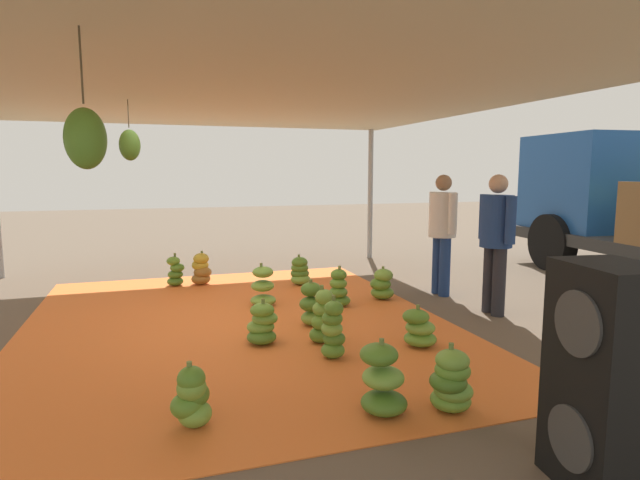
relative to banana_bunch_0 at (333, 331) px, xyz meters
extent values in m
plane|color=brown|center=(-1.37, 2.33, -0.26)|extent=(40.00, 40.00, 0.00)
cube|color=orange|center=(-1.37, -0.67, -0.26)|extent=(5.88, 4.69, 0.01)
cylinder|color=#9EA0A5|center=(-5.17, 2.63, 1.02)|extent=(0.10, 0.10, 2.57)
cube|color=beige|center=(-1.37, -0.67, 2.34)|extent=(8.00, 7.00, 0.06)
cylinder|color=#4C422D|center=(1.03, -1.92, 2.09)|extent=(0.01, 0.01, 0.44)
ellipsoid|color=#518428|center=(1.03, -1.92, 1.67)|extent=(0.24, 0.24, 0.36)
cylinder|color=#4C422D|center=(-2.10, -1.78, 2.15)|extent=(0.01, 0.01, 0.32)
ellipsoid|color=#477523|center=(-2.10, -1.78, 1.78)|extent=(0.24, 0.24, 0.36)
ellipsoid|color=#518428|center=(0.02, -0.01, -0.18)|extent=(0.32, 0.32, 0.15)
ellipsoid|color=#477523|center=(-0.01, 0.02, -0.08)|extent=(0.26, 0.26, 0.15)
ellipsoid|color=#75A83D|center=(-0.01, -0.01, 0.02)|extent=(0.21, 0.21, 0.15)
ellipsoid|color=#518428|center=(-0.01, -0.01, 0.12)|extent=(0.27, 0.27, 0.15)
ellipsoid|color=#518428|center=(0.01, 0.00, 0.22)|extent=(0.25, 0.25, 0.15)
cylinder|color=olive|center=(-0.01, 0.01, 0.28)|extent=(0.04, 0.04, 0.12)
ellipsoid|color=#60932D|center=(1.29, 0.46, -0.18)|extent=(0.40, 0.40, 0.15)
ellipsoid|color=#6B9E38|center=(1.31, 0.46, -0.10)|extent=(0.40, 0.40, 0.15)
ellipsoid|color=#477523|center=(1.32, 0.41, -0.02)|extent=(0.38, 0.38, 0.15)
ellipsoid|color=#60932D|center=(1.32, 0.44, 0.06)|extent=(0.31, 0.31, 0.15)
ellipsoid|color=#75A83D|center=(1.33, 0.43, 0.14)|extent=(0.30, 0.30, 0.15)
cylinder|color=olive|center=(1.30, 0.44, 0.20)|extent=(0.04, 0.04, 0.12)
ellipsoid|color=#75A83D|center=(-2.05, -0.24, -0.18)|extent=(0.40, 0.40, 0.14)
ellipsoid|color=#75A83D|center=(-2.09, -0.23, 0.00)|extent=(0.39, 0.39, 0.14)
ellipsoid|color=#75A83D|center=(-2.07, -0.23, 0.19)|extent=(0.35, 0.35, 0.14)
cylinder|color=olive|center=(-2.07, -0.25, 0.25)|extent=(0.04, 0.04, 0.12)
ellipsoid|color=#75A83D|center=(-3.12, 0.57, -0.17)|extent=(0.36, 0.36, 0.17)
ellipsoid|color=#477523|center=(-3.14, 0.57, -0.08)|extent=(0.36, 0.36, 0.17)
ellipsoid|color=#518428|center=(-3.14, 0.57, 0.01)|extent=(0.38, 0.38, 0.17)
ellipsoid|color=#518428|center=(-3.12, 0.56, 0.09)|extent=(0.32, 0.32, 0.17)
cylinder|color=olive|center=(-3.14, 0.55, 0.15)|extent=(0.04, 0.04, 0.12)
ellipsoid|color=#518428|center=(-1.72, 0.72, -0.18)|extent=(0.26, 0.26, 0.15)
ellipsoid|color=#518428|center=(-1.72, 0.68, -0.07)|extent=(0.31, 0.31, 0.15)
ellipsoid|color=#60932D|center=(-1.73, 0.69, 0.04)|extent=(0.30, 0.30, 0.15)
ellipsoid|color=#518428|center=(-1.74, 0.69, 0.16)|extent=(0.29, 0.29, 0.15)
cylinder|color=olive|center=(-1.72, 0.70, 0.22)|extent=(0.04, 0.04, 0.12)
ellipsoid|color=#6B9E38|center=(0.96, -1.34, -0.17)|extent=(0.32, 0.32, 0.18)
ellipsoid|color=#518428|center=(0.95, -1.39, -0.10)|extent=(0.31, 0.31, 0.18)
ellipsoid|color=#477523|center=(0.93, -1.34, -0.04)|extent=(0.27, 0.27, 0.18)
ellipsoid|color=#6B9E38|center=(0.96, -1.36, 0.02)|extent=(0.26, 0.26, 0.18)
ellipsoid|color=#518428|center=(0.96, -1.36, 0.09)|extent=(0.19, 0.19, 0.18)
cylinder|color=olive|center=(0.95, -1.37, 0.15)|extent=(0.04, 0.04, 0.12)
ellipsoid|color=#996628|center=(-3.60, -0.89, -0.17)|extent=(0.31, 0.31, 0.17)
ellipsoid|color=#996628|center=(-3.59, -0.86, -0.06)|extent=(0.38, 0.38, 0.17)
ellipsoid|color=gold|center=(-3.64, -0.89, 0.04)|extent=(0.34, 0.34, 0.17)
ellipsoid|color=gold|center=(-3.61, -0.88, 0.15)|extent=(0.28, 0.28, 0.17)
cylinder|color=olive|center=(-3.61, -0.86, 0.21)|extent=(0.04, 0.04, 0.12)
ellipsoid|color=#477523|center=(1.18, -0.03, -0.18)|extent=(0.46, 0.46, 0.16)
ellipsoid|color=#75A83D|center=(1.15, -0.02, 0.00)|extent=(0.43, 0.43, 0.16)
ellipsoid|color=#518428|center=(1.16, -0.06, 0.18)|extent=(0.38, 0.38, 0.16)
cylinder|color=olive|center=(1.17, -0.05, 0.24)|extent=(0.04, 0.04, 0.12)
ellipsoid|color=#75A83D|center=(-1.04, 0.13, -0.17)|extent=(0.41, 0.41, 0.17)
ellipsoid|color=#477523|center=(-1.04, 0.10, -0.01)|extent=(0.37, 0.37, 0.17)
ellipsoid|color=#477523|center=(-1.07, 0.11, 0.15)|extent=(0.31, 0.31, 0.17)
cylinder|color=olive|center=(-1.05, 0.10, 0.21)|extent=(0.04, 0.04, 0.12)
ellipsoid|color=#518428|center=(-0.44, 0.02, -0.17)|extent=(0.23, 0.23, 0.16)
ellipsoid|color=#60932D|center=(-0.43, 0.03, -0.04)|extent=(0.30, 0.30, 0.16)
ellipsoid|color=#75A83D|center=(-0.46, 0.05, 0.09)|extent=(0.21, 0.21, 0.16)
ellipsoid|color=#75A83D|center=(-0.42, 0.06, 0.22)|extent=(0.23, 0.23, 0.16)
cylinder|color=olive|center=(-0.44, 0.04, 0.28)|extent=(0.04, 0.04, 0.12)
ellipsoid|color=#60932D|center=(-1.90, 1.39, -0.17)|extent=(0.37, 0.37, 0.18)
ellipsoid|color=#518428|center=(-1.89, 1.36, -0.04)|extent=(0.36, 0.36, 0.18)
ellipsoid|color=#75A83D|center=(-1.86, 1.39, 0.08)|extent=(0.30, 0.30, 0.18)
cylinder|color=olive|center=(-1.87, 1.39, 0.14)|extent=(0.04, 0.04, 0.12)
ellipsoid|color=#477523|center=(-0.58, -0.56, -0.18)|extent=(0.41, 0.41, 0.14)
ellipsoid|color=#6B9E38|center=(-0.64, -0.56, -0.09)|extent=(0.33, 0.33, 0.14)
ellipsoid|color=#6B9E38|center=(-0.63, -0.51, -0.01)|extent=(0.30, 0.30, 0.14)
ellipsoid|color=#60932D|center=(-0.62, -0.54, 0.08)|extent=(0.28, 0.28, 0.14)
cylinder|color=olive|center=(-0.61, -0.53, 0.14)|extent=(0.04, 0.04, 0.12)
ellipsoid|color=#477523|center=(-3.64, -1.27, -0.19)|extent=(0.27, 0.27, 0.13)
ellipsoid|color=#477523|center=(-3.65, -1.26, -0.08)|extent=(0.26, 0.26, 0.13)
ellipsoid|color=#518428|center=(-3.63, -1.23, 0.02)|extent=(0.30, 0.30, 0.13)
ellipsoid|color=#60932D|center=(-3.64, -1.29, 0.13)|extent=(0.28, 0.28, 0.13)
cylinder|color=olive|center=(-3.65, -1.26, 0.19)|extent=(0.04, 0.04, 0.12)
ellipsoid|color=#60932D|center=(-0.03, 0.94, -0.18)|extent=(0.46, 0.46, 0.15)
ellipsoid|color=#75A83D|center=(-0.04, 0.94, -0.07)|extent=(0.38, 0.38, 0.15)
ellipsoid|color=#518428|center=(-0.05, 0.90, 0.04)|extent=(0.37, 0.37, 0.15)
cylinder|color=olive|center=(-0.05, 0.92, 0.10)|extent=(0.04, 0.04, 0.12)
cube|color=#1E4C93|center=(-2.97, 6.30, 1.29)|extent=(2.10, 2.43, 1.70)
cube|color=#232D38|center=(-3.93, 6.39, 1.63)|extent=(0.20, 1.97, 0.75)
cylinder|color=black|center=(-2.93, 5.16, 0.24)|extent=(1.02, 0.37, 1.00)
cylinder|color=navy|center=(-2.01, 2.31, 0.15)|extent=(0.16, 0.16, 0.83)
cylinder|color=navy|center=(-1.82, 2.31, 0.15)|extent=(0.16, 0.16, 0.83)
cylinder|color=silver|center=(-1.91, 2.31, 0.88)|extent=(0.38, 0.38, 0.62)
cylinder|color=silver|center=(-2.16, 2.31, 0.91)|extent=(0.12, 0.12, 0.55)
cylinder|color=silver|center=(-1.66, 2.31, 0.91)|extent=(0.12, 0.12, 0.55)
sphere|color=#936B4C|center=(-1.91, 2.31, 1.32)|extent=(0.22, 0.22, 0.22)
cylinder|color=#26262D|center=(-0.92, 2.39, 0.15)|extent=(0.16, 0.16, 0.84)
cylinder|color=#26262D|center=(-0.73, 2.39, 0.15)|extent=(0.16, 0.16, 0.84)
cylinder|color=navy|center=(-0.83, 2.39, 0.88)|extent=(0.38, 0.38, 0.63)
cylinder|color=navy|center=(-1.08, 2.39, 0.92)|extent=(0.12, 0.12, 0.56)
cylinder|color=navy|center=(-0.57, 2.39, 0.92)|extent=(0.12, 0.12, 0.56)
sphere|color=tan|center=(-0.83, 2.39, 1.33)|extent=(0.23, 0.23, 0.23)
cube|color=black|center=(2.34, 0.73, 0.06)|extent=(0.60, 0.49, 0.66)
cylinder|color=#383838|center=(2.34, 0.51, 0.06)|extent=(0.35, 0.07, 0.35)
cube|color=black|center=(2.34, 0.73, 0.70)|extent=(0.60, 0.49, 0.60)
cylinder|color=#383838|center=(2.34, 0.51, 0.70)|extent=(0.35, 0.07, 0.35)
camera|label=1|loc=(4.39, -1.56, 1.48)|focal=28.92mm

